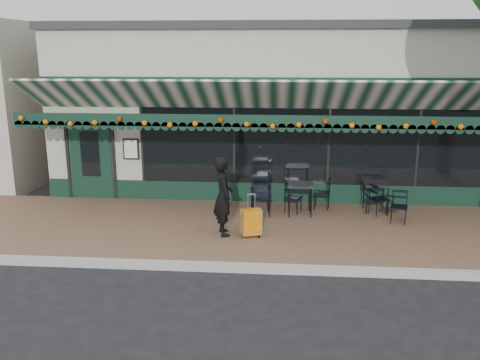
# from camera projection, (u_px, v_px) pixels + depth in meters

# --- Properties ---
(ground) EXTENTS (80.00, 80.00, 0.00)m
(ground) POSITION_uv_depth(u_px,v_px,m) (268.00, 271.00, 9.49)
(ground) COLOR black
(ground) RESTS_ON ground
(sidewalk) EXTENTS (18.00, 4.00, 0.15)m
(sidewalk) POSITION_uv_depth(u_px,v_px,m) (271.00, 230.00, 11.40)
(sidewalk) COLOR brown
(sidewalk) RESTS_ON ground
(curb) EXTENTS (18.00, 0.16, 0.15)m
(curb) POSITION_uv_depth(u_px,v_px,m) (268.00, 269.00, 9.39)
(curb) COLOR #9E9E99
(curb) RESTS_ON ground
(restaurant_building) EXTENTS (12.00, 9.60, 4.50)m
(restaurant_building) POSITION_uv_depth(u_px,v_px,m) (275.00, 105.00, 16.49)
(restaurant_building) COLOR #9F9C8A
(restaurant_building) RESTS_ON ground
(woman) EXTENTS (0.58, 0.72, 1.71)m
(woman) POSITION_uv_depth(u_px,v_px,m) (223.00, 196.00, 10.74)
(woman) COLOR black
(woman) RESTS_ON sidewalk
(suitcase) EXTENTS (0.46, 0.35, 0.93)m
(suitcase) POSITION_uv_depth(u_px,v_px,m) (251.00, 222.00, 10.73)
(suitcase) COLOR orange
(suitcase) RESTS_ON sidewalk
(cafe_table_a) EXTENTS (0.58, 0.58, 0.72)m
(cafe_table_a) POSITION_uv_depth(u_px,v_px,m) (376.00, 186.00, 12.35)
(cafe_table_a) COLOR black
(cafe_table_a) RESTS_ON sidewalk
(cafe_table_b) EXTENTS (0.62, 0.62, 0.76)m
(cafe_table_b) POSITION_uv_depth(u_px,v_px,m) (300.00, 187.00, 12.11)
(cafe_table_b) COLOR black
(cafe_table_b) RESTS_ON sidewalk
(chair_a_left) EXTENTS (0.45, 0.45, 0.79)m
(chair_a_left) POSITION_uv_depth(u_px,v_px,m) (322.00, 193.00, 12.62)
(chair_a_left) COLOR black
(chair_a_left) RESTS_ON sidewalk
(chair_a_right) EXTENTS (0.51, 0.51, 0.77)m
(chair_a_right) POSITION_uv_depth(u_px,v_px,m) (379.00, 199.00, 12.14)
(chair_a_right) COLOR black
(chair_a_right) RESTS_ON sidewalk
(chair_a_front) EXTENTS (0.46, 0.46, 0.75)m
(chair_a_front) POSITION_uv_depth(u_px,v_px,m) (399.00, 207.00, 11.56)
(chair_a_front) COLOR black
(chair_a_front) RESTS_ON sidewalk
(chair_b_left) EXTENTS (0.55, 0.55, 0.99)m
(chair_b_left) POSITION_uv_depth(u_px,v_px,m) (260.00, 191.00, 12.49)
(chair_b_left) COLOR black
(chair_b_left) RESTS_ON sidewalk
(chair_b_right) EXTENTS (0.49, 0.49, 0.76)m
(chair_b_right) POSITION_uv_depth(u_px,v_px,m) (293.00, 197.00, 12.32)
(chair_b_right) COLOR black
(chair_b_right) RESTS_ON sidewalk
(chair_b_front) EXTENTS (0.51, 0.51, 0.93)m
(chair_b_front) POSITION_uv_depth(u_px,v_px,m) (261.00, 196.00, 12.11)
(chair_b_front) COLOR black
(chair_b_front) RESTS_ON sidewalk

